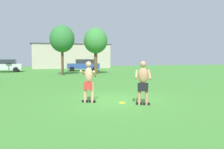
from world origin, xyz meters
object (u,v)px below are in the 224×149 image
object	(u,v)px
player_in_black	(143,82)
car_silver_near_post	(4,65)
frisbee	(122,103)
car_blue_mid_lot	(84,65)
tree_left_field	(62,39)
tree_right_field	(96,41)
player_near	(89,81)

from	to	relation	value
player_in_black	car_silver_near_post	xyz separation A→B (m)	(-8.10, 23.78, -0.08)
frisbee	car_blue_mid_lot	xyz separation A→B (m)	(2.50, 22.89, 0.81)
car_silver_near_post	car_blue_mid_lot	world-z (taller)	same
frisbee	car_silver_near_post	size ratio (longest dim) A/B	0.06
car_silver_near_post	tree_left_field	xyz separation A→B (m)	(6.52, -7.30, 2.89)
player_in_black	car_silver_near_post	world-z (taller)	player_in_black
car_blue_mid_lot	tree_right_field	distance (m)	7.16
player_in_black	car_blue_mid_lot	bearing A→B (deg)	85.51
player_in_black	car_silver_near_post	bearing A→B (deg)	108.81
player_in_black	car_silver_near_post	size ratio (longest dim) A/B	0.39
car_silver_near_post	player_near	bearing A→B (deg)	-74.73
car_silver_near_post	tree_right_field	world-z (taller)	tree_right_field
player_in_black	car_blue_mid_lot	size ratio (longest dim) A/B	0.38
player_near	frisbee	size ratio (longest dim) A/B	5.97
car_blue_mid_lot	tree_right_field	xyz separation A→B (m)	(0.18, -6.60, 2.78)
tree_left_field	tree_right_field	bearing A→B (deg)	6.07
tree_left_field	tree_right_field	xyz separation A→B (m)	(3.60, 0.38, -0.11)
player_near	frisbee	distance (m)	1.62
car_blue_mid_lot	player_near	bearing A→B (deg)	-99.53
tree_left_field	player_in_black	bearing A→B (deg)	-84.52
frisbee	car_blue_mid_lot	size ratio (longest dim) A/B	0.06
player_near	car_silver_near_post	bearing A→B (deg)	105.27
car_blue_mid_lot	tree_left_field	xyz separation A→B (m)	(-3.42, -6.98, 2.89)
player_in_black	tree_left_field	xyz separation A→B (m)	(-1.58, 16.48, 2.81)
tree_left_field	car_silver_near_post	bearing A→B (deg)	131.77
player_near	tree_right_field	xyz separation A→B (m)	(3.93, 15.76, 2.72)
player_in_black	tree_left_field	world-z (taller)	tree_left_field
tree_right_field	frisbee	bearing A→B (deg)	-99.31
tree_left_field	tree_right_field	world-z (taller)	tree_left_field
frisbee	car_blue_mid_lot	bearing A→B (deg)	83.78
player_near	car_silver_near_post	size ratio (longest dim) A/B	0.39
frisbee	car_blue_mid_lot	world-z (taller)	car_blue_mid_lot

